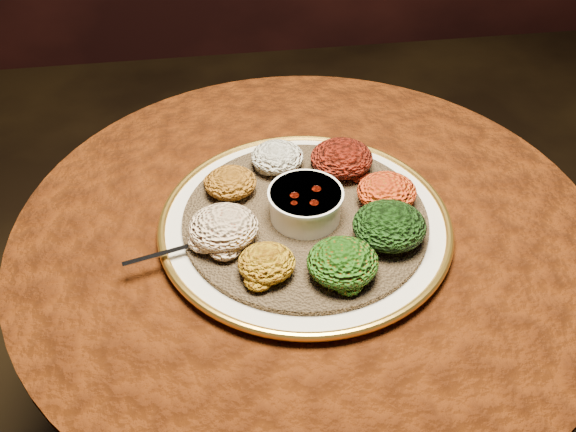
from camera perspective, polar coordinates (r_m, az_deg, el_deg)
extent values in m
cylinder|color=black|center=(1.34, 1.46, -13.21)|extent=(0.12, 0.12, 0.68)
cylinder|color=black|center=(1.07, 1.79, -2.09)|extent=(0.80, 0.80, 0.04)
cylinder|color=#3B1604|center=(1.17, 1.64, -7.19)|extent=(0.93, 0.93, 0.34)
cylinder|color=#3B1604|center=(1.05, 1.82, -1.03)|extent=(0.96, 0.96, 0.01)
cylinder|color=beige|center=(1.03, 1.52, -0.80)|extent=(0.59, 0.59, 0.02)
torus|color=gold|center=(1.03, 1.53, -0.52)|extent=(0.47, 0.47, 0.01)
cylinder|color=brown|center=(1.02, 1.53, -0.23)|extent=(0.40, 0.40, 0.01)
cylinder|color=white|center=(1.00, 1.56, 1.03)|extent=(0.11, 0.11, 0.05)
cylinder|color=white|center=(0.99, 1.59, 1.99)|extent=(0.12, 0.12, 0.01)
cylinder|color=#500B04|center=(0.99, 1.58, 1.68)|extent=(0.09, 0.09, 0.01)
ellipsoid|color=silver|center=(0.98, -7.38, -2.26)|extent=(0.04, 0.03, 0.01)
cube|color=silver|center=(0.97, -11.34, -3.37)|extent=(0.11, 0.04, 0.00)
ellipsoid|color=silver|center=(1.10, -0.96, 5.25)|extent=(0.09, 0.09, 0.04)
ellipsoid|color=black|center=(1.10, 4.79, 5.14)|extent=(0.11, 0.10, 0.05)
ellipsoid|color=#A2600D|center=(1.04, 8.77, 2.15)|extent=(0.10, 0.09, 0.05)
ellipsoid|color=black|center=(0.97, 9.00, -0.86)|extent=(0.11, 0.11, 0.05)
ellipsoid|color=#903409|center=(0.91, 4.87, -4.13)|extent=(0.10, 0.10, 0.05)
ellipsoid|color=#BB8610|center=(0.92, -1.91, -4.19)|extent=(0.08, 0.08, 0.04)
ellipsoid|color=maroon|center=(0.96, -5.74, -1.03)|extent=(0.11, 0.10, 0.05)
ellipsoid|color=#9C5912|center=(1.05, -5.13, 2.97)|extent=(0.09, 0.08, 0.04)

